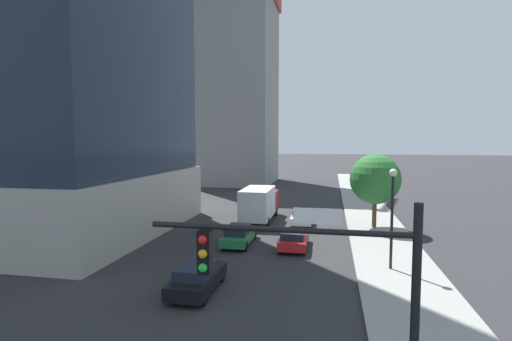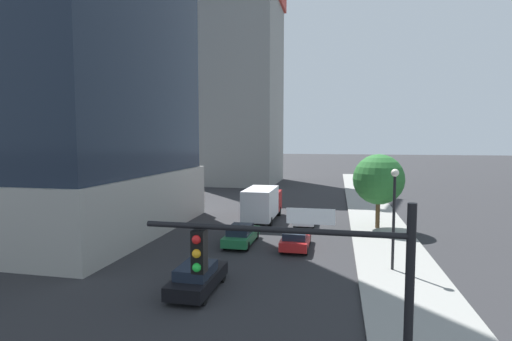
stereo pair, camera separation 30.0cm
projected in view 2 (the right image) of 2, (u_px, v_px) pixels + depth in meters
sidewalk at (393, 258)px, 24.27m from camera, size 4.76×120.00×0.15m
construction_building at (240, 76)px, 66.55m from camera, size 14.05×16.17×43.39m
traffic_light_pole at (310, 284)px, 8.84m from camera, size 6.29×0.48×6.05m
street_lamp at (394, 204)px, 21.71m from camera, size 0.44×0.44×5.77m
street_tree at (379, 179)px, 32.08m from camera, size 4.21×4.21×6.22m
car_green at (241, 235)px, 27.77m from camera, size 1.81×4.62×1.44m
car_white at (305, 217)px, 34.35m from camera, size 1.81×4.37×1.35m
car_black at (197, 278)px, 19.11m from camera, size 1.86×4.34×1.43m
car_red at (296, 239)px, 26.67m from camera, size 1.83×4.20×1.34m
box_truck at (262, 203)px, 35.52m from camera, size 2.49×7.55×3.18m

